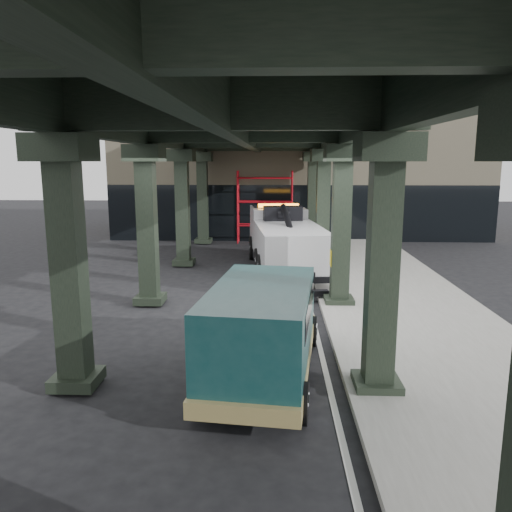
# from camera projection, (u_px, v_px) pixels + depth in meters

# --- Properties ---
(ground) EXTENTS (90.00, 90.00, 0.00)m
(ground) POSITION_uv_depth(u_px,v_px,m) (254.00, 326.00, 13.89)
(ground) COLOR black
(ground) RESTS_ON ground
(sidewalk) EXTENTS (5.00, 40.00, 0.15)m
(sidewalk) POSITION_uv_depth(u_px,v_px,m) (399.00, 305.00, 15.67)
(sidewalk) COLOR gray
(sidewalk) RESTS_ON ground
(lane_stripe) EXTENTS (0.12, 38.00, 0.01)m
(lane_stripe) POSITION_uv_depth(u_px,v_px,m) (310.00, 306.00, 15.79)
(lane_stripe) COLOR silver
(lane_stripe) RESTS_ON ground
(viaduct) EXTENTS (7.40, 32.00, 6.40)m
(viaduct) POSITION_uv_depth(u_px,v_px,m) (243.00, 129.00, 14.85)
(viaduct) COLOR black
(viaduct) RESTS_ON ground
(building) EXTENTS (22.00, 10.00, 8.00)m
(building) POSITION_uv_depth(u_px,v_px,m) (297.00, 169.00, 32.70)
(building) COLOR #C6B793
(building) RESTS_ON ground
(scaffolding) EXTENTS (3.08, 0.88, 4.00)m
(scaffolding) POSITION_uv_depth(u_px,v_px,m) (265.00, 205.00, 27.87)
(scaffolding) COLOR red
(scaffolding) RESTS_ON ground
(tow_truck) EXTENTS (3.30, 8.67, 2.78)m
(tow_truck) POSITION_uv_depth(u_px,v_px,m) (284.00, 238.00, 20.78)
(tow_truck) COLOR black
(tow_truck) RESTS_ON ground
(towed_van) EXTENTS (2.57, 5.34, 2.09)m
(towed_van) POSITION_uv_depth(u_px,v_px,m) (263.00, 329.00, 10.23)
(towed_van) COLOR #103739
(towed_van) RESTS_ON ground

